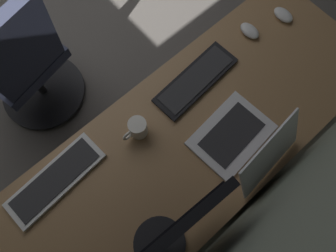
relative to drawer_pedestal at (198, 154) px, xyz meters
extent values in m
cube|color=#936D47|center=(0.15, -0.03, 0.37)|extent=(2.03, 0.69, 0.03)
cylinder|color=silver|center=(-0.80, -0.31, 0.00)|extent=(0.05, 0.05, 0.70)
cylinder|color=silver|center=(-0.80, 0.26, 0.00)|extent=(0.05, 0.05, 0.70)
cube|color=#936D47|center=(0.00, 0.00, 0.00)|extent=(0.40, 0.50, 0.69)
cube|color=silver|center=(0.00, -0.25, 0.00)|extent=(0.37, 0.01, 0.61)
cylinder|color=black|center=(0.44, 0.20, 0.39)|extent=(0.20, 0.20, 0.01)
cylinder|color=black|center=(0.44, 0.20, 0.44)|extent=(0.04, 0.04, 0.10)
cube|color=black|center=(0.44, 0.20, 0.67)|extent=(0.54, 0.05, 0.35)
cube|color=black|center=(0.44, 0.18, 0.67)|extent=(0.50, 0.03, 0.30)
cube|color=silver|center=(-0.07, 0.08, 0.39)|extent=(0.35, 0.26, 0.01)
cube|color=#262628|center=(-0.07, 0.08, 0.40)|extent=(0.28, 0.17, 0.00)
cube|color=silver|center=(-0.08, 0.24, 0.50)|extent=(0.34, 0.12, 0.21)
cube|color=#330F14|center=(-0.08, 0.24, 0.50)|extent=(0.30, 0.10, 0.18)
cube|color=silver|center=(0.60, -0.26, 0.39)|extent=(0.43, 0.17, 0.02)
cube|color=#2D2D30|center=(0.60, -0.26, 0.40)|extent=(0.38, 0.14, 0.00)
cube|color=black|center=(-0.13, -0.21, 0.39)|extent=(0.43, 0.17, 0.02)
cube|color=#2D2D30|center=(-0.13, -0.21, 0.40)|extent=(0.38, 0.14, 0.00)
ellipsoid|color=silver|center=(-0.50, -0.23, 0.40)|extent=(0.06, 0.10, 0.03)
ellipsoid|color=silver|center=(-0.68, -0.18, 0.40)|extent=(0.06, 0.10, 0.03)
cylinder|color=silver|center=(0.21, -0.20, 0.43)|extent=(0.08, 0.08, 0.09)
torus|color=silver|center=(0.26, -0.20, 0.43)|extent=(0.06, 0.01, 0.06)
cube|color=#383D56|center=(0.42, -1.06, 0.11)|extent=(0.52, 0.50, 0.07)
cube|color=#383D56|center=(0.38, -0.86, 0.40)|extent=(0.41, 0.21, 0.50)
cylinder|color=black|center=(0.42, -1.06, -0.10)|extent=(0.05, 0.05, 0.37)
cylinder|color=black|center=(0.42, -1.06, -0.31)|extent=(0.56, 0.56, 0.03)
camera|label=1|loc=(0.39, 0.19, 1.64)|focal=33.19mm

